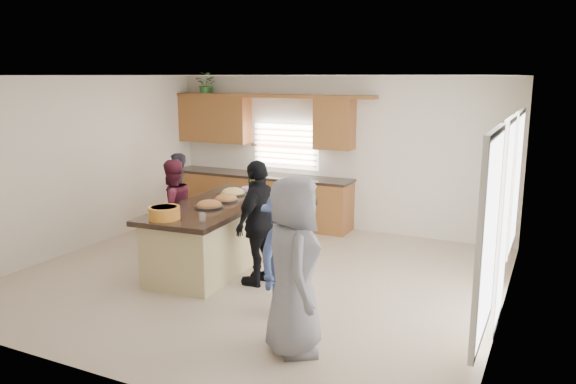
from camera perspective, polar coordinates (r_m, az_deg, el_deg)
The scene contains 18 objects.
floor at distance 8.07m, azimuth -3.22°, elevation -8.57°, with size 6.50×6.50×0.00m, color tan.
room_shell at distance 7.62m, azimuth -3.39°, elevation 4.96°, with size 6.52×6.02×2.81m.
back_cabinetry at distance 10.83m, azimuth -3.01°, elevation 1.69°, with size 4.08×0.66×2.46m.
right_wall_glazing at distance 6.64m, azimuth 21.08°, elevation -1.72°, with size 0.06×4.00×2.25m.
island at distance 8.46m, azimuth -7.20°, elevation -4.45°, with size 1.34×2.78×0.95m.
platter_front at distance 8.08m, azimuth -8.01°, elevation -1.40°, with size 0.41×0.41×0.17m.
platter_mid at distance 8.48m, azimuth -6.31°, elevation -0.74°, with size 0.38×0.38×0.16m.
platter_back at distance 8.93m, azimuth -5.60°, elevation -0.09°, with size 0.41×0.41×0.17m.
salad_bowl at distance 7.53m, azimuth -12.47°, elevation -2.03°, with size 0.41×0.41×0.17m.
clear_cup at distance 7.33m, azimuth -8.68°, elevation -2.53°, with size 0.08×0.08×0.11m, color white.
plate_stack at distance 9.23m, azimuth -4.02°, elevation 0.33°, with size 0.24×0.24×0.05m, color #CC9AE1.
flower_vase at distance 9.16m, azimuth -3.75°, elevation 1.55°, with size 0.14×0.14×0.42m.
potted_plant at distance 11.37m, azimuth -8.23°, elevation 10.78°, with size 0.42×0.36×0.47m, color #2D6829.
woman_left_back at distance 9.94m, azimuth -11.21°, elevation -0.40°, with size 0.55×0.36×1.50m, color black.
woman_left_mid at distance 8.85m, azimuth -11.68°, elevation -1.73°, with size 0.75×0.59×1.55m, color #561A2A.
woman_left_front at distance 7.58m, azimuth -2.95°, elevation -3.13°, with size 1.00×0.42×1.71m, color black.
woman_right_back at distance 6.60m, azimuth -0.40°, elevation -6.32°, with size 0.97×0.56×1.50m, color navy.
woman_right_front at distance 5.69m, azimuth 0.59°, elevation -7.51°, with size 0.90×0.59×1.84m, color slate.
Camera 1 is at (3.72, -6.59, 2.79)m, focal length 35.00 mm.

